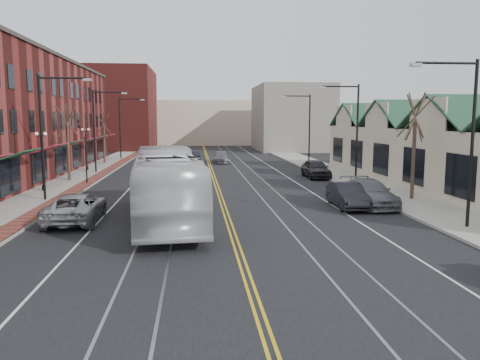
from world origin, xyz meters
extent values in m
plane|color=black|center=(0.00, 0.00, 0.00)|extent=(160.00, 160.00, 0.00)
cube|color=gray|center=(-12.00, 20.00, 0.07)|extent=(4.00, 120.00, 0.15)
cube|color=gray|center=(12.00, 20.00, 0.07)|extent=(4.00, 120.00, 0.15)
cube|color=beige|center=(18.00, 20.00, 2.30)|extent=(8.00, 36.00, 4.60)
cube|color=maroon|center=(-16.00, 70.00, 7.00)|extent=(14.00, 18.00, 14.00)
cube|color=beige|center=(0.00, 85.00, 4.50)|extent=(22.00, 14.00, 9.00)
cube|color=slate|center=(15.00, 65.00, 5.50)|extent=(12.00, 16.00, 11.00)
cylinder|color=black|center=(-11.50, 16.00, 4.15)|extent=(0.16, 0.16, 8.00)
cylinder|color=black|center=(-10.00, 16.00, 7.95)|extent=(3.00, 0.12, 0.12)
cube|color=#999999|center=(-8.50, 16.00, 7.85)|extent=(0.50, 0.25, 0.15)
cylinder|color=black|center=(-11.50, 32.00, 4.15)|extent=(0.16, 0.16, 8.00)
cylinder|color=black|center=(-10.00, 32.00, 7.95)|extent=(3.00, 0.12, 0.12)
cube|color=#999999|center=(-8.50, 32.00, 7.85)|extent=(0.50, 0.25, 0.15)
cylinder|color=black|center=(-11.50, 48.00, 4.15)|extent=(0.16, 0.16, 8.00)
cylinder|color=black|center=(-10.00, 48.00, 7.95)|extent=(3.00, 0.12, 0.12)
cube|color=#999999|center=(-8.50, 48.00, 7.85)|extent=(0.50, 0.25, 0.15)
cylinder|color=black|center=(11.50, 6.00, 4.15)|extent=(0.16, 0.16, 8.00)
cylinder|color=black|center=(10.00, 6.00, 7.95)|extent=(3.00, 0.12, 0.12)
cube|color=#999999|center=(8.50, 6.00, 7.85)|extent=(0.50, 0.25, 0.15)
cylinder|color=black|center=(11.50, 22.00, 4.15)|extent=(0.16, 0.16, 8.00)
cylinder|color=black|center=(10.00, 22.00, 7.95)|extent=(3.00, 0.12, 0.12)
cube|color=#999999|center=(8.50, 22.00, 7.85)|extent=(0.50, 0.25, 0.15)
cylinder|color=black|center=(11.50, 38.00, 4.15)|extent=(0.16, 0.16, 8.00)
cylinder|color=black|center=(10.00, 38.00, 7.95)|extent=(3.00, 0.12, 0.12)
cube|color=#999999|center=(8.50, 38.00, 7.85)|extent=(0.50, 0.25, 0.15)
cylinder|color=black|center=(-12.80, 20.00, 0.35)|extent=(0.28, 0.28, 0.40)
cylinder|color=black|center=(-12.80, 20.00, 2.15)|extent=(0.14, 0.14, 4.00)
cube|color=black|center=(-12.80, 20.00, 4.15)|extent=(0.60, 0.06, 0.06)
sphere|color=white|center=(-13.10, 20.00, 4.30)|extent=(0.24, 0.24, 0.24)
sphere|color=white|center=(-12.50, 20.00, 4.30)|extent=(0.24, 0.24, 0.24)
cylinder|color=black|center=(-12.80, 34.00, 0.35)|extent=(0.28, 0.28, 0.40)
cylinder|color=black|center=(-12.80, 34.00, 2.15)|extent=(0.14, 0.14, 4.00)
cube|color=black|center=(-12.80, 34.00, 4.15)|extent=(0.60, 0.06, 0.06)
sphere|color=white|center=(-13.10, 34.00, 4.30)|extent=(0.24, 0.24, 0.24)
sphere|color=white|center=(-12.50, 34.00, 4.30)|extent=(0.24, 0.24, 0.24)
cylinder|color=#382B21|center=(-12.50, 26.00, 2.60)|extent=(0.24, 0.24, 4.90)
cylinder|color=#382B21|center=(-12.50, 26.00, 5.15)|extent=(0.58, 1.37, 2.90)
cylinder|color=#382B21|center=(-12.50, 26.00, 5.15)|extent=(1.60, 0.66, 2.78)
cylinder|color=#382B21|center=(-12.50, 26.00, 5.15)|extent=(0.53, 1.23, 2.96)
cylinder|color=#382B21|center=(-12.50, 26.00, 5.15)|extent=(1.69, 1.03, 2.64)
cylinder|color=#382B21|center=(-12.50, 26.00, 5.15)|extent=(1.78, 1.29, 2.48)
cylinder|color=#382B21|center=(-12.50, 42.00, 2.42)|extent=(0.24, 0.24, 4.55)
cylinder|color=#382B21|center=(-12.50, 42.00, 4.80)|extent=(0.55, 1.28, 2.69)
cylinder|color=#382B21|center=(-12.50, 42.00, 4.80)|extent=(1.49, 0.62, 2.58)
cylinder|color=#382B21|center=(-12.50, 42.00, 4.80)|extent=(0.50, 1.15, 2.75)
cylinder|color=#382B21|center=(-12.50, 42.00, 4.80)|extent=(1.57, 0.97, 2.45)
cylinder|color=#382B21|center=(-12.50, 42.00, 4.80)|extent=(1.66, 1.20, 2.30)
cylinder|color=#382B21|center=(12.50, 14.00, 2.78)|extent=(0.24, 0.24, 5.25)
cylinder|color=#382B21|center=(12.50, 14.00, 5.50)|extent=(0.61, 1.46, 3.10)
cylinder|color=#382B21|center=(12.50, 14.00, 5.50)|extent=(1.70, 0.70, 2.97)
cylinder|color=#382B21|center=(12.50, 14.00, 5.50)|extent=(0.56, 1.31, 3.17)
cylinder|color=#382B21|center=(12.50, 14.00, 5.50)|extent=(1.80, 1.10, 2.82)
cylinder|color=#382B21|center=(12.50, 14.00, 5.50)|extent=(1.90, 1.37, 2.65)
cylinder|color=#592D19|center=(-11.20, 8.00, 0.16)|extent=(0.60, 0.60, 0.02)
cylinder|color=black|center=(-10.60, 24.00, 1.75)|extent=(0.12, 0.12, 3.20)
imported|color=black|center=(-10.60, 24.00, 3.50)|extent=(0.18, 0.15, 0.90)
imported|color=silver|center=(-3.27, 9.54, 1.90)|extent=(4.48, 13.85, 3.79)
imported|color=#A6AAAD|center=(-7.97, 9.56, 0.77)|extent=(2.73, 5.61, 1.54)
imported|color=black|center=(7.50, 12.09, 0.76)|extent=(1.75, 4.65, 1.52)
imported|color=slate|center=(8.98, 12.47, 0.81)|extent=(2.38, 5.64, 1.62)
imported|color=#232228|center=(9.29, 26.43, 0.84)|extent=(2.02, 4.97, 1.69)
imported|color=black|center=(-1.91, 44.89, 0.64)|extent=(1.88, 4.04, 1.28)
imported|color=slate|center=(1.53, 41.85, 0.70)|extent=(2.32, 4.95, 1.40)
imported|color=#A7ABAE|center=(-6.53, 55.97, 0.81)|extent=(1.98, 4.78, 1.62)
camera|label=1|loc=(-1.73, -15.20, 5.38)|focal=35.00mm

